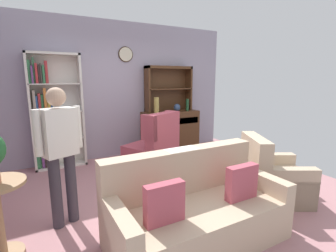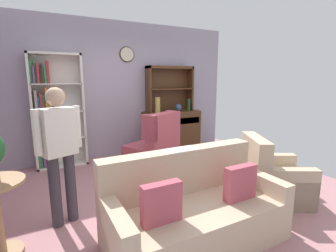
{
  "view_description": "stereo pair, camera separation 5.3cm",
  "coord_description": "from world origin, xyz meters",
  "px_view_note": "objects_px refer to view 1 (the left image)",
  "views": [
    {
      "loc": [
        -1.61,
        -2.99,
        1.65
      ],
      "look_at": [
        0.1,
        0.2,
        0.95
      ],
      "focal_mm": 26.33,
      "sensor_mm": 36.0,
      "label": 1
    },
    {
      "loc": [
        -1.56,
        -3.01,
        1.65
      ],
      "look_at": [
        0.1,
        0.2,
        0.95
      ],
      "focal_mm": 26.33,
      "sensor_mm": 36.0,
      "label": 2
    }
  ],
  "objects_px": {
    "bookshelf": "(52,111)",
    "bottle_wine": "(187,105)",
    "vase_round": "(177,108)",
    "couch_floral": "(195,211)",
    "sideboard": "(170,129)",
    "sideboard_hutch": "(168,83)",
    "book_stack": "(159,165)",
    "coffee_table": "(170,172)",
    "vase_tall": "(156,105)",
    "wingback_chair": "(154,147)",
    "person_reading": "(60,148)",
    "armchair_floral": "(272,178)"
  },
  "relations": [
    {
      "from": "bookshelf",
      "to": "bottle_wine",
      "type": "distance_m",
      "value": 2.83
    },
    {
      "from": "bookshelf",
      "to": "vase_round",
      "type": "xyz_separation_m",
      "value": [
        2.56,
        -0.15,
        -0.06
      ]
    },
    {
      "from": "bookshelf",
      "to": "vase_round",
      "type": "height_order",
      "value": "bookshelf"
    },
    {
      "from": "bottle_wine",
      "to": "couch_floral",
      "type": "bearing_deg",
      "value": -121.04
    },
    {
      "from": "sideboard",
      "to": "sideboard_hutch",
      "type": "height_order",
      "value": "sideboard_hutch"
    },
    {
      "from": "bookshelf",
      "to": "book_stack",
      "type": "relative_size",
      "value": 11.59
    },
    {
      "from": "couch_floral",
      "to": "coffee_table",
      "type": "height_order",
      "value": "couch_floral"
    },
    {
      "from": "sideboard",
      "to": "bottle_wine",
      "type": "height_order",
      "value": "bottle_wine"
    },
    {
      "from": "vase_tall",
      "to": "sideboard_hutch",
      "type": "bearing_deg",
      "value": 25.89
    },
    {
      "from": "couch_floral",
      "to": "book_stack",
      "type": "bearing_deg",
      "value": 84.65
    },
    {
      "from": "vase_round",
      "to": "couch_floral",
      "type": "bearing_deg",
      "value": -116.87
    },
    {
      "from": "wingback_chair",
      "to": "book_stack",
      "type": "height_order",
      "value": "wingback_chair"
    },
    {
      "from": "bookshelf",
      "to": "sideboard",
      "type": "xyz_separation_m",
      "value": [
        2.43,
        -0.08,
        -0.55
      ]
    },
    {
      "from": "bookshelf",
      "to": "person_reading",
      "type": "relative_size",
      "value": 1.35
    },
    {
      "from": "sideboard_hutch",
      "to": "book_stack",
      "type": "distance_m",
      "value": 2.59
    },
    {
      "from": "book_stack",
      "to": "sideboard_hutch",
      "type": "bearing_deg",
      "value": 58.41
    },
    {
      "from": "bottle_wine",
      "to": "person_reading",
      "type": "bearing_deg",
      "value": -146.27
    },
    {
      "from": "coffee_table",
      "to": "bottle_wine",
      "type": "bearing_deg",
      "value": 51.64
    },
    {
      "from": "book_stack",
      "to": "couch_floral",
      "type": "bearing_deg",
      "value": -95.35
    },
    {
      "from": "vase_round",
      "to": "book_stack",
      "type": "xyz_separation_m",
      "value": [
        -1.36,
        -1.82,
        -0.55
      ]
    },
    {
      "from": "armchair_floral",
      "to": "wingback_chair",
      "type": "xyz_separation_m",
      "value": [
        -0.92,
        1.89,
        0.09
      ]
    },
    {
      "from": "sideboard",
      "to": "coffee_table",
      "type": "xyz_separation_m",
      "value": [
        -1.1,
        -1.97,
        -0.16
      ]
    },
    {
      "from": "bottle_wine",
      "to": "vase_tall",
      "type": "bearing_deg",
      "value": 179.34
    },
    {
      "from": "armchair_floral",
      "to": "wingback_chair",
      "type": "height_order",
      "value": "wingback_chair"
    },
    {
      "from": "vase_tall",
      "to": "couch_floral",
      "type": "xyz_separation_m",
      "value": [
        -0.94,
        -2.86,
        -0.77
      ]
    },
    {
      "from": "bookshelf",
      "to": "bottle_wine",
      "type": "relative_size",
      "value": 7.76
    },
    {
      "from": "bookshelf",
      "to": "vase_tall",
      "type": "distance_m",
      "value": 2.05
    },
    {
      "from": "armchair_floral",
      "to": "wingback_chair",
      "type": "distance_m",
      "value": 2.1
    },
    {
      "from": "sideboard",
      "to": "wingback_chair",
      "type": "relative_size",
      "value": 1.23
    },
    {
      "from": "armchair_floral",
      "to": "person_reading",
      "type": "height_order",
      "value": "person_reading"
    },
    {
      "from": "vase_tall",
      "to": "couch_floral",
      "type": "distance_m",
      "value": 3.11
    },
    {
      "from": "vase_round",
      "to": "coffee_table",
      "type": "bearing_deg",
      "value": -122.83
    },
    {
      "from": "person_reading",
      "to": "coffee_table",
      "type": "distance_m",
      "value": 1.49
    },
    {
      "from": "vase_round",
      "to": "book_stack",
      "type": "height_order",
      "value": "vase_round"
    },
    {
      "from": "sideboard",
      "to": "couch_floral",
      "type": "bearing_deg",
      "value": -114.27
    },
    {
      "from": "sideboard",
      "to": "vase_round",
      "type": "height_order",
      "value": "vase_round"
    },
    {
      "from": "vase_round",
      "to": "sideboard_hutch",
      "type": "bearing_deg",
      "value": 126.48
    },
    {
      "from": "vase_round",
      "to": "coffee_table",
      "type": "xyz_separation_m",
      "value": [
        -1.23,
        -1.9,
        -0.65
      ]
    },
    {
      "from": "vase_tall",
      "to": "bottle_wine",
      "type": "bearing_deg",
      "value": -0.66
    },
    {
      "from": "vase_tall",
      "to": "coffee_table",
      "type": "height_order",
      "value": "vase_tall"
    },
    {
      "from": "sideboard_hutch",
      "to": "coffee_table",
      "type": "height_order",
      "value": "sideboard_hutch"
    },
    {
      "from": "sideboard_hutch",
      "to": "book_stack",
      "type": "bearing_deg",
      "value": -121.59
    },
    {
      "from": "vase_round",
      "to": "coffee_table",
      "type": "height_order",
      "value": "vase_round"
    },
    {
      "from": "couch_floral",
      "to": "coffee_table",
      "type": "distance_m",
      "value": 1.0
    },
    {
      "from": "bottle_wine",
      "to": "coffee_table",
      "type": "relative_size",
      "value": 0.34
    },
    {
      "from": "bookshelf",
      "to": "couch_floral",
      "type": "bearing_deg",
      "value": -69.97
    },
    {
      "from": "sideboard_hutch",
      "to": "bottle_wine",
      "type": "xyz_separation_m",
      "value": [
        0.39,
        -0.2,
        -0.5
      ]
    },
    {
      "from": "sideboard_hutch",
      "to": "book_stack",
      "type": "relative_size",
      "value": 6.07
    },
    {
      "from": "sideboard_hutch",
      "to": "wingback_chair",
      "type": "height_order",
      "value": "sideboard_hutch"
    },
    {
      "from": "couch_floral",
      "to": "sideboard_hutch",
      "type": "bearing_deg",
      "value": 66.5
    }
  ]
}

